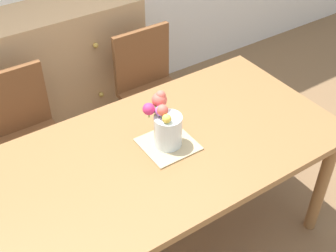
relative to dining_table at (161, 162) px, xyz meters
name	(u,v)px	position (x,y,z in m)	size (l,w,h in m)	color
ground_plane	(162,245)	(0.00, 0.00, -0.69)	(12.00, 12.00, 0.00)	brown
dining_table	(161,162)	(0.00, 0.00, 0.00)	(1.85, 0.94, 0.77)	olive
chair_left	(24,133)	(-0.45, 0.81, -0.17)	(0.42, 0.42, 0.90)	brown
chair_right	(151,86)	(0.45, 0.81, -0.17)	(0.42, 0.42, 0.90)	brown
dresser	(47,79)	(-0.10, 1.33, -0.19)	(1.40, 0.47, 1.00)	tan
placemat	(168,144)	(0.05, 0.01, 0.09)	(0.25, 0.25, 0.01)	tan
flower_vase	(166,124)	(0.04, 0.02, 0.21)	(0.17, 0.19, 0.27)	silver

